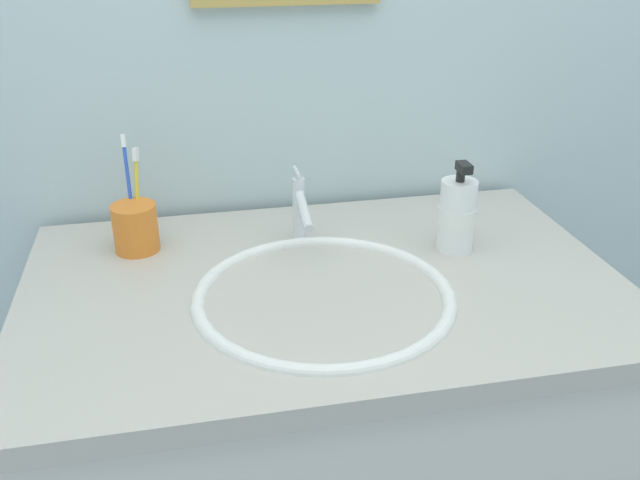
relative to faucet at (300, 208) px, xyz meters
The scene contains 8 objects.
tiled_wall_back 0.33m from the faucet, 86.59° to the left, with size 2.22×0.04×2.40m, color silver.
vanity_counter 0.53m from the faucet, 85.05° to the right, with size 1.02×0.66×0.88m.
sink_basin 0.24m from the faucet, 90.00° to the right, with size 0.43×0.43×0.11m.
faucet is the anchor object (origin of this frame).
toothbrush_cup 0.31m from the faucet, behind, with size 0.08×0.08×0.09m, color orange.
toothbrush_blue 0.32m from the faucet, 166.02° to the left, with size 0.01×0.06×0.20m.
toothbrush_yellow 0.30m from the faucet, 167.27° to the left, with size 0.02×0.04×0.18m.
soap_dispenser 0.29m from the faucet, 17.41° to the right, with size 0.07×0.07×0.17m.
Camera 1 is at (-0.22, -1.03, 1.46)m, focal length 39.19 mm.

